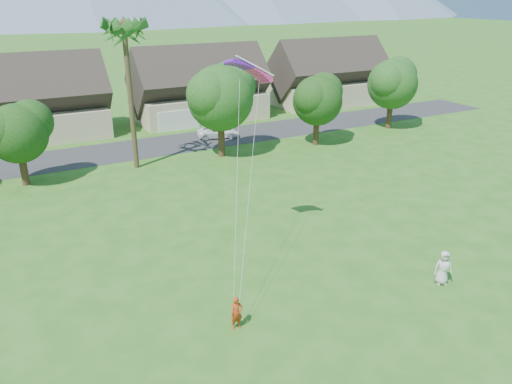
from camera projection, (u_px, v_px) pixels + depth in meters
ground at (365, 349)px, 21.55m from camera, size 500.00×500.00×0.00m
street at (141, 148)px, 49.35m from camera, size 90.00×7.00×0.01m
kite_flyer at (237, 313)px, 22.62m from camera, size 0.60×0.40×1.61m
watcher at (443, 268)px, 26.07m from camera, size 1.11×0.98×1.91m
parked_car at (218, 132)px, 52.78m from camera, size 4.75×3.10×1.21m
houses_row at (120, 98)px, 55.65m from camera, size 72.75×8.19×8.86m
tree_row at (144, 113)px, 42.06m from camera, size 62.27×6.67×8.45m
fan_palm at (124, 27)px, 39.59m from camera, size 3.00×3.00×13.80m
parafoil_kite at (250, 68)px, 26.31m from camera, size 2.62×1.05×0.50m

